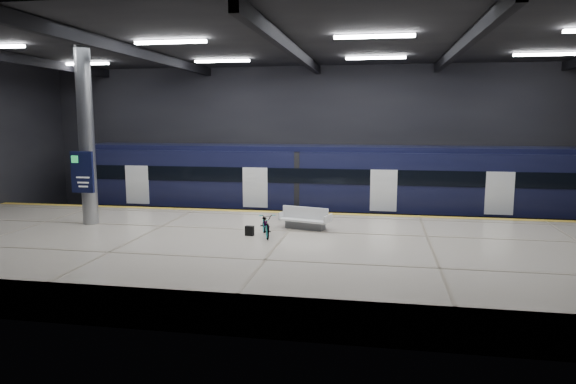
# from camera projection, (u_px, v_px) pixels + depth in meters

# --- Properties ---
(ground) EXTENTS (30.00, 30.00, 0.00)m
(ground) POSITION_uv_depth(u_px,v_px,m) (293.00, 253.00, 20.20)
(ground) COLOR black
(ground) RESTS_ON ground
(room_shell) EXTENTS (30.10, 16.10, 8.05)m
(room_shell) POSITION_uv_depth(u_px,v_px,m) (293.00, 106.00, 19.39)
(room_shell) COLOR black
(room_shell) RESTS_ON ground
(platform) EXTENTS (30.00, 11.00, 1.10)m
(platform) POSITION_uv_depth(u_px,v_px,m) (281.00, 256.00, 17.69)
(platform) COLOR beige
(platform) RESTS_ON ground
(safety_strip) EXTENTS (30.00, 0.40, 0.01)m
(safety_strip) POSITION_uv_depth(u_px,v_px,m) (303.00, 213.00, 22.73)
(safety_strip) COLOR gold
(safety_strip) RESTS_ON platform
(rails) EXTENTS (30.00, 1.52, 0.16)m
(rails) POSITION_uv_depth(u_px,v_px,m) (311.00, 223.00, 25.55)
(rails) COLOR gray
(rails) RESTS_ON ground
(train) EXTENTS (29.40, 2.84, 3.79)m
(train) POSITION_uv_depth(u_px,v_px,m) (358.00, 185.00, 24.87)
(train) COLOR black
(train) RESTS_ON ground
(bench) EXTENTS (2.05, 1.27, 0.84)m
(bench) POSITION_uv_depth(u_px,v_px,m) (305.00, 221.00, 19.41)
(bench) COLOR #595B60
(bench) RESTS_ON platform
(bicycle) EXTENTS (1.07, 1.72, 0.86)m
(bicycle) POSITION_uv_depth(u_px,v_px,m) (266.00, 224.00, 18.15)
(bicycle) COLOR #99999E
(bicycle) RESTS_ON platform
(pannier_bag) EXTENTS (0.32, 0.22, 0.35)m
(pannier_bag) POSITION_uv_depth(u_px,v_px,m) (250.00, 231.00, 18.29)
(pannier_bag) COLOR black
(pannier_bag) RESTS_ON platform
(info_column) EXTENTS (0.90, 0.78, 6.90)m
(info_column) POSITION_uv_depth(u_px,v_px,m) (86.00, 139.00, 19.95)
(info_column) COLOR #9EA0A5
(info_column) RESTS_ON platform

